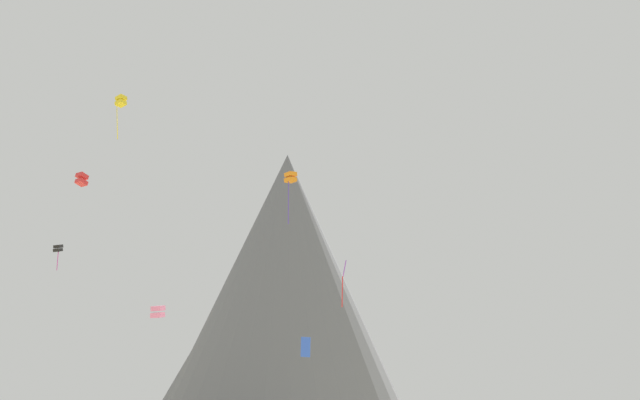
# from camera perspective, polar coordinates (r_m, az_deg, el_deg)

# --- Properties ---
(rock_massif) EXTENTS (52.34, 47.79, 50.02)m
(rock_massif) POSITION_cam_1_polar(r_m,az_deg,el_deg) (126.38, -3.34, -8.93)
(rock_massif) COLOR slate
(rock_massif) RESTS_ON ground_plane
(kite_red_high) EXTENTS (1.74, 1.75, 1.62)m
(kite_red_high) POSITION_cam_1_polar(r_m,az_deg,el_deg) (99.74, -17.79, 1.52)
(kite_red_high) COLOR red
(kite_yellow_high) EXTENTS (1.38, 1.37, 5.22)m
(kite_yellow_high) POSITION_cam_1_polar(r_m,az_deg,el_deg) (86.97, -15.01, 7.29)
(kite_yellow_high) COLOR yellow
(kite_blue_low) EXTENTS (0.74, 0.65, 1.56)m
(kite_blue_low) POSITION_cam_1_polar(r_m,az_deg,el_deg) (58.71, -1.11, -11.19)
(kite_blue_low) COLOR blue
(kite_violet_mid) EXTENTS (0.46, 0.79, 3.66)m
(kite_violet_mid) POSITION_cam_1_polar(r_m,az_deg,el_deg) (58.36, 1.85, -5.69)
(kite_violet_mid) COLOR purple
(kite_pink_mid) EXTENTS (1.38, 1.41, 1.28)m
(kite_pink_mid) POSITION_cam_1_polar(r_m,az_deg,el_deg) (72.08, -12.31, -8.36)
(kite_pink_mid) COLOR pink
(kite_orange_high) EXTENTS (1.39, 1.37, 5.56)m
(kite_orange_high) POSITION_cam_1_polar(r_m,az_deg,el_deg) (77.57, -2.27, 1.69)
(kite_orange_high) COLOR orange
(kite_black_mid) EXTENTS (1.12, 1.15, 3.23)m
(kite_black_mid) POSITION_cam_1_polar(r_m,az_deg,el_deg) (94.07, -19.42, -3.53)
(kite_black_mid) COLOR black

